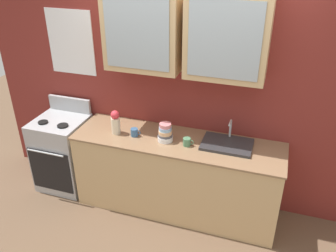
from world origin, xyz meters
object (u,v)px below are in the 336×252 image
cup_near_sink (187,142)px  stove_range (64,152)px  vase (116,122)px  cup_near_bowls (134,132)px  bowl_stack (165,133)px  sink_faucet (227,144)px

cup_near_sink → stove_range: bearing=177.8°
stove_range → vase: bearing=-3.9°
stove_range → cup_near_bowls: stove_range is taller
bowl_stack → cup_near_bowls: 0.35m
sink_faucet → bowl_stack: sink_faucet is taller
sink_faucet → bowl_stack: size_ratio=2.57×
bowl_stack → cup_near_bowls: bowl_stack is taller
stove_range → bowl_stack: bowl_stack is taller
sink_faucet → cup_near_sink: size_ratio=4.51×
sink_faucet → vase: 1.20m
bowl_stack → vase: vase is taller
sink_faucet → cup_near_bowls: bearing=-173.3°
sink_faucet → vase: size_ratio=1.92×
sink_faucet → cup_near_sink: sink_faucet is taller
bowl_stack → sink_faucet: bearing=9.0°
sink_faucet → cup_near_bowls: sink_faucet is taller
sink_faucet → vase: bearing=-174.3°
stove_range → sink_faucet: 2.02m
bowl_stack → vase: 0.56m
cup_near_bowls → sink_faucet: bearing=6.7°
bowl_stack → cup_near_sink: size_ratio=1.76×
vase → cup_near_sink: (0.80, -0.01, -0.09)m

